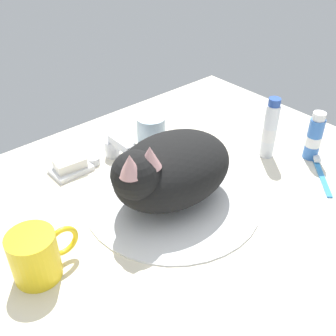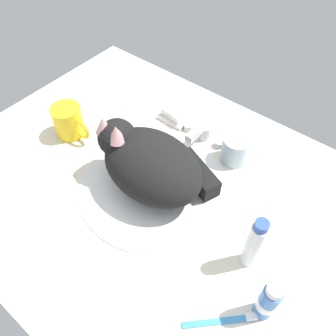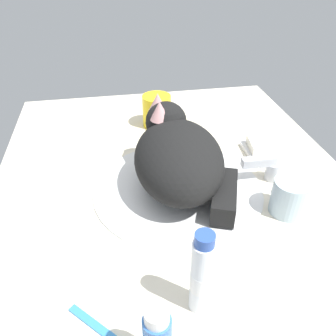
% 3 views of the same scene
% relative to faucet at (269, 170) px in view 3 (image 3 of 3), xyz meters
% --- Properties ---
extents(ground_plane, '(1.10, 0.83, 0.03)m').
position_rel_faucet_xyz_m(ground_plane, '(0.00, -0.21, -0.04)').
color(ground_plane, silver).
extents(sink_basin, '(0.38, 0.38, 0.01)m').
position_rel_faucet_xyz_m(sink_basin, '(0.00, -0.21, -0.02)').
color(sink_basin, white).
rests_on(sink_basin, ground_plane).
extents(faucet, '(0.14, 0.10, 0.06)m').
position_rel_faucet_xyz_m(faucet, '(0.00, 0.00, 0.00)').
color(faucet, silver).
rests_on(faucet, ground_plane).
extents(cat, '(0.30, 0.23, 0.17)m').
position_rel_faucet_xyz_m(cat, '(-0.01, -0.21, 0.06)').
color(cat, black).
rests_on(cat, sink_basin).
extents(coffee_mug, '(0.12, 0.08, 0.09)m').
position_rel_faucet_xyz_m(coffee_mug, '(-0.31, -0.21, 0.02)').
color(coffee_mug, yellow).
rests_on(coffee_mug, ground_plane).
extents(rinse_cup, '(0.07, 0.07, 0.08)m').
position_rel_faucet_xyz_m(rinse_cup, '(0.11, -0.01, 0.01)').
color(rinse_cup, silver).
rests_on(rinse_cup, ground_plane).
extents(soap_dish, '(0.09, 0.06, 0.01)m').
position_rel_faucet_xyz_m(soap_dish, '(-0.11, 0.02, -0.02)').
color(soap_dish, white).
rests_on(soap_dish, ground_plane).
extents(soap_bar, '(0.07, 0.05, 0.02)m').
position_rel_faucet_xyz_m(soap_bar, '(-0.11, 0.02, -0.00)').
color(soap_bar, white).
rests_on(soap_bar, soap_dish).
extents(toothpaste_bottle, '(0.03, 0.03, 0.15)m').
position_rel_faucet_xyz_m(toothpaste_bottle, '(0.29, -0.24, 0.05)').
color(toothpaste_bottle, white).
rests_on(toothpaste_bottle, ground_plane).
extents(toothbrush, '(0.11, 0.11, 0.02)m').
position_rel_faucet_xyz_m(toothbrush, '(0.32, -0.38, -0.02)').
color(toothbrush, '#388CD8').
rests_on(toothbrush, ground_plane).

